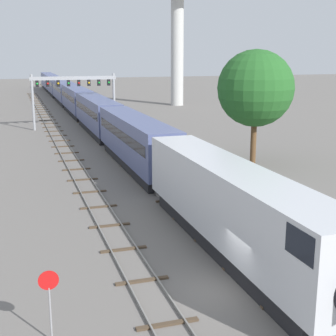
{
  "coord_description": "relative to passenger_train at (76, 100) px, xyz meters",
  "views": [
    {
      "loc": [
        -8.83,
        -18.71,
        10.61
      ],
      "look_at": [
        1.0,
        12.0,
        3.0
      ],
      "focal_mm": 52.11,
      "sensor_mm": 36.0,
      "label": 1
    }
  ],
  "objects": [
    {
      "name": "ground_plane",
      "position": [
        -2.0,
        -68.27,
        -2.61
      ],
      "size": [
        400.0,
        400.0,
        0.0
      ],
      "primitive_type": "plane",
      "color": "slate"
    },
    {
      "name": "track_near",
      "position": [
        -5.5,
        -28.27,
        -2.55
      ],
      "size": [
        2.6,
        160.0,
        0.16
      ],
      "color": "slate",
      "rests_on": "ground"
    },
    {
      "name": "passenger_train",
      "position": [
        0.0,
        0.0,
        0.0
      ],
      "size": [
        3.04,
        148.98,
        4.8
      ],
      "color": "silver",
      "rests_on": "ground"
    },
    {
      "name": "trackside_tree_left",
      "position": [
        11.47,
        -44.76,
        4.71
      ],
      "size": [
        7.35,
        7.35,
        11.02
      ],
      "color": "brown",
      "rests_on": "ground"
    },
    {
      "name": "track_main",
      "position": [
        0.0,
        -8.27,
        -2.55
      ],
      "size": [
        2.6,
        200.0,
        0.16
      ],
      "color": "slate",
      "rests_on": "ground"
    },
    {
      "name": "signal_gantry",
      "position": [
        -2.25,
        -16.25,
        3.18
      ],
      "size": [
        12.1,
        0.49,
        7.78
      ],
      "color": "#999BA0",
      "rests_on": "ground"
    },
    {
      "name": "stop_sign",
      "position": [
        -10.0,
        -70.0,
        -0.74
      ],
      "size": [
        0.76,
        0.08,
        2.88
      ],
      "color": "gray",
      "rests_on": "ground"
    }
  ]
}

